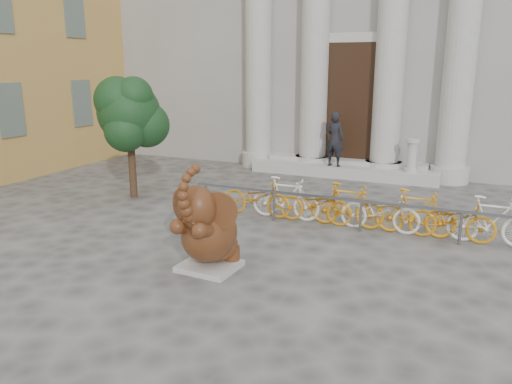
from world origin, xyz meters
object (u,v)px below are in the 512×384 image
at_px(pedestrian, 335,139).
at_px(tree, 130,114).
at_px(elephant_statue, 208,231).
at_px(bike_rack, 363,207).

bearing_deg(pedestrian, tree, 55.99).
xyz_separation_m(elephant_statue, tree, (-4.23, 3.52, 1.55)).
distance_m(elephant_statue, pedestrian, 8.20).
height_order(bike_rack, pedestrian, pedestrian).
bearing_deg(bike_rack, tree, 178.35).
xyz_separation_m(bike_rack, tree, (-6.24, 0.18, 1.76)).
height_order(bike_rack, tree, tree).
relative_size(elephant_statue, bike_rack, 0.24).
height_order(elephant_statue, tree, tree).
bearing_deg(tree, bike_rack, -1.65).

